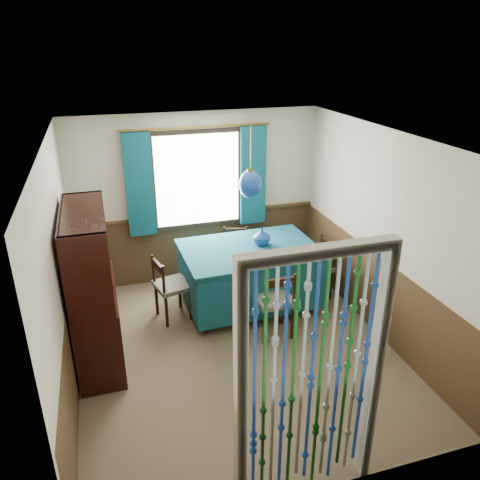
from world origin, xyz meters
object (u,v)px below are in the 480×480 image
object	(u,v)px
chair_left	(170,286)
vase_table	(262,237)
chair_right	(317,266)
bowl_shelf	(94,267)
vase_sideboard	(96,268)
chair_near	(275,301)
chair_far	(236,254)
pendant_lamp	(250,184)
sideboard	(95,310)
dining_table	(250,273)

from	to	relation	value
chair_left	vase_table	size ratio (longest dim) A/B	3.98
chair_left	chair_right	world-z (taller)	chair_left
bowl_shelf	vase_sideboard	xyz separation A→B (m)	(0.00, 0.50, -0.25)
chair_near	chair_far	size ratio (longest dim) A/B	1.06
chair_near	pendant_lamp	size ratio (longest dim) A/B	0.95
sideboard	bowl_shelf	bearing A→B (deg)	-75.11
dining_table	chair_far	xyz separation A→B (m)	(0.02, 0.71, -0.04)
vase_table	chair_near	bearing A→B (deg)	-97.41
chair_far	chair_left	world-z (taller)	chair_left
chair_near	vase_table	world-z (taller)	vase_table
pendant_lamp	bowl_shelf	world-z (taller)	pendant_lamp
dining_table	bowl_shelf	bearing A→B (deg)	-159.33
pendant_lamp	vase_table	distance (m)	0.79
chair_left	chair_far	bearing A→B (deg)	109.86
pendant_lamp	bowl_shelf	xyz separation A→B (m)	(-1.94, -0.80, -0.49)
dining_table	chair_right	bearing A→B (deg)	-2.30
chair_right	pendant_lamp	size ratio (longest dim) A/B	0.92
chair_far	bowl_shelf	size ratio (longest dim) A/B	3.90
chair_near	vase_table	size ratio (longest dim) A/B	4.07
chair_far	pendant_lamp	bearing A→B (deg)	103.70
chair_far	vase_sideboard	xyz separation A→B (m)	(-1.96, -1.01, 0.55)
sideboard	chair_far	bearing A→B (deg)	32.15
chair_right	pendant_lamp	world-z (taller)	pendant_lamp
chair_left	chair_right	xyz separation A→B (m)	(2.08, -0.01, -0.01)
chair_left	vase_table	xyz separation A→B (m)	(1.26, 0.06, 0.51)
chair_near	chair_far	distance (m)	1.47
chair_far	sideboard	bearing A→B (deg)	47.44
vase_table	bowl_shelf	bearing A→B (deg)	-158.05
chair_far	vase_table	xyz separation A→B (m)	(0.17, -0.65, 0.52)
chair_right	chair_far	bearing A→B (deg)	50.22
sideboard	vase_sideboard	bearing A→B (deg)	77.45
chair_far	pendant_lamp	size ratio (longest dim) A/B	0.90
chair_near	pendant_lamp	world-z (taller)	pendant_lamp
chair_near	sideboard	bearing A→B (deg)	174.34
chair_far	sideboard	world-z (taller)	sideboard
dining_table	chair_far	world-z (taller)	dining_table
pendant_lamp	sideboard	bearing A→B (deg)	-163.94
chair_left	bowl_shelf	distance (m)	1.41
bowl_shelf	dining_table	bearing A→B (deg)	22.30
pendant_lamp	vase_sideboard	size ratio (longest dim) A/B	4.62
vase_sideboard	sideboard	bearing A→B (deg)	-102.17
dining_table	chair_far	bearing A→B (deg)	87.16
dining_table	chair_right	world-z (taller)	dining_table
chair_right	bowl_shelf	size ratio (longest dim) A/B	3.99
chair_far	chair_near	bearing A→B (deg)	107.37
dining_table	chair_near	world-z (taller)	chair_near
dining_table	chair_left	world-z (taller)	chair_left
bowl_shelf	pendant_lamp	bearing A→B (deg)	22.30
chair_left	dining_table	bearing A→B (deg)	76.91
chair_near	sideboard	size ratio (longest dim) A/B	0.50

